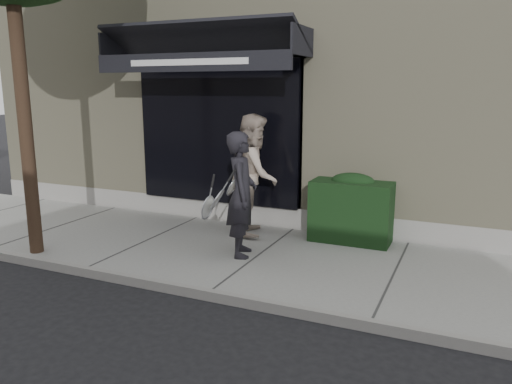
% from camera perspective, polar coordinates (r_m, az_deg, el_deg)
% --- Properties ---
extents(ground, '(80.00, 80.00, 0.00)m').
position_cam_1_polar(ground, '(7.70, 0.45, -7.94)').
color(ground, black).
rests_on(ground, ground).
extents(sidewalk, '(20.00, 3.00, 0.12)m').
position_cam_1_polar(sidewalk, '(7.68, 0.45, -7.51)').
color(sidewalk, gray).
rests_on(sidewalk, ground).
extents(curb, '(20.00, 0.10, 0.14)m').
position_cam_1_polar(curb, '(6.39, -5.23, -11.62)').
color(curb, gray).
rests_on(curb, ground).
extents(building_facade, '(14.30, 8.04, 5.64)m').
position_cam_1_polar(building_facade, '(11.96, 10.18, 12.29)').
color(building_facade, '#B2AA87').
rests_on(building_facade, ground).
extents(hedge, '(1.30, 0.70, 1.14)m').
position_cam_1_polar(hedge, '(8.33, 10.89, -1.90)').
color(hedge, black).
rests_on(hedge, sidewalk).
extents(pedestrian_front, '(0.82, 0.90, 1.87)m').
position_cam_1_polar(pedestrian_front, '(7.39, -1.68, -0.30)').
color(pedestrian_front, black).
rests_on(pedestrian_front, sidewalk).
extents(pedestrian_back, '(1.06, 1.20, 2.06)m').
position_cam_1_polar(pedestrian_back, '(8.52, -0.12, 2.01)').
color(pedestrian_back, '#BBA796').
rests_on(pedestrian_back, sidewalk).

